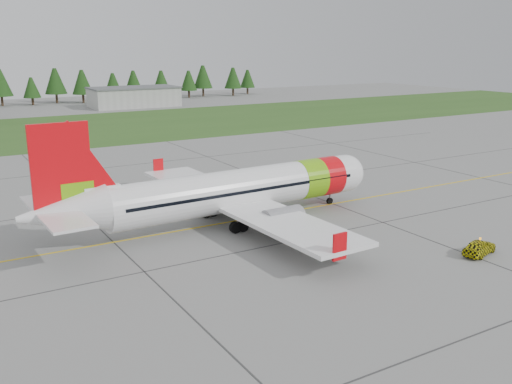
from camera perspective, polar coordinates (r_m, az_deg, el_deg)
ground at (r=52.48m, az=4.51°, el=-4.75°), size 320.00×320.00×0.00m
aircraft at (r=56.41m, az=-2.33°, el=0.10°), size 37.00×34.02×11.21m
follow_me_car at (r=51.62m, az=21.57°, el=-3.80°), size 1.69×1.86×3.91m
grass_strip at (r=126.86m, az=-17.43°, el=6.07°), size 320.00×50.00×0.03m
taxi_guideline at (r=58.85m, az=0.03°, el=-2.53°), size 120.00×0.25×0.02m
hangar_east at (r=167.86m, az=-12.09°, el=9.22°), size 24.00×12.00×5.20m
treeline at (r=181.06m, az=-21.84°, el=9.65°), size 160.00×8.00×10.00m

